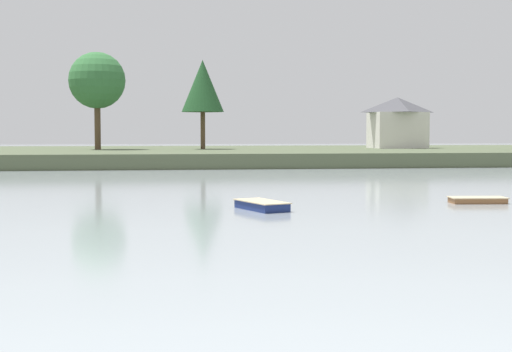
% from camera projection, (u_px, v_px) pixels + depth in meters
% --- Properties ---
extents(far_shore_bank, '(205.62, 45.71, 1.64)m').
position_uv_depth(far_shore_bank, '(212.00, 155.00, 99.19)').
color(far_shore_bank, '#4C563D').
rests_on(far_shore_bank, ground).
extents(dinghy_wood, '(3.21, 1.73, 0.47)m').
position_uv_depth(dinghy_wood, '(478.00, 201.00, 40.55)').
color(dinghy_wood, brown).
rests_on(dinghy_wood, ground).
extents(dinghy_navy, '(2.67, 3.79, 0.63)m').
position_uv_depth(dinghy_navy, '(262.00, 207.00, 37.11)').
color(dinghy_navy, navy).
rests_on(dinghy_navy, ground).
extents(shore_tree_center_right, '(5.66, 5.66, 11.92)m').
position_uv_depth(shore_tree_center_right, '(203.00, 86.00, 97.39)').
color(shore_tree_center_right, brown).
rests_on(shore_tree_center_right, far_shore_bank).
extents(shore_tree_center, '(7.38, 7.38, 12.73)m').
position_uv_depth(shore_tree_center, '(97.00, 81.00, 95.19)').
color(shore_tree_center, brown).
rests_on(shore_tree_center, far_shore_bank).
extents(cottage_behind_trees, '(7.77, 6.99, 7.25)m').
position_uv_depth(cottage_behind_trees, '(397.00, 122.00, 104.23)').
color(cottage_behind_trees, silver).
rests_on(cottage_behind_trees, far_shore_bank).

